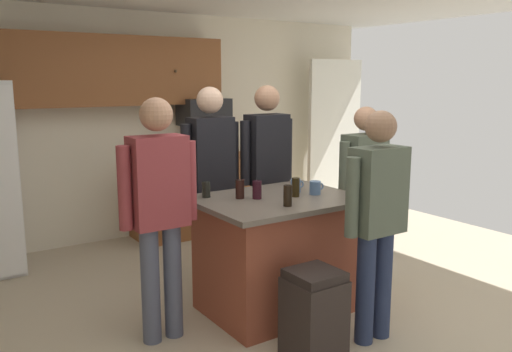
{
  "coord_description": "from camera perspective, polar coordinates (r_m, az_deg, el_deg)",
  "views": [
    {
      "loc": [
        -2.4,
        -3.11,
        1.84
      ],
      "look_at": [
        -0.02,
        0.44,
        1.05
      ],
      "focal_mm": 37.04,
      "sensor_mm": 36.0,
      "label": 1
    }
  ],
  "objects": [
    {
      "name": "person_guest_by_door",
      "position": [
        4.78,
        11.54,
        -0.85
      ],
      "size": [
        0.57,
        0.22,
        1.6
      ],
      "rotation": [
        0.0,
        0.0,
        -3.11
      ],
      "color": "tan",
      "rests_on": "ground"
    },
    {
      "name": "cabinet_run_lower",
      "position": [
        6.5,
        -5.4,
        -1.95
      ],
      "size": [
        1.8,
        0.63,
        0.9
      ],
      "color": "brown",
      "rests_on": "ground"
    },
    {
      "name": "tumbler_amber",
      "position": [
        4.08,
        -1.75,
        -1.42
      ],
      "size": [
        0.07,
        0.07,
        0.15
      ],
      "color": "black",
      "rests_on": "kitchen_island"
    },
    {
      "name": "person_guest_right",
      "position": [
        4.95,
        1.17,
        1.14
      ],
      "size": [
        0.57,
        0.23,
        1.78
      ],
      "rotation": [
        0.0,
        0.0,
        -2.08
      ],
      "color": "tan",
      "rests_on": "ground"
    },
    {
      "name": "french_door_window_panel",
      "position": [
        7.48,
        8.46,
        4.66
      ],
      "size": [
        0.9,
        0.06,
        2.0
      ],
      "primitive_type": "cube",
      "color": "white",
      "rests_on": "ground"
    },
    {
      "name": "person_guest_left",
      "position": [
        4.72,
        -4.89,
        0.57
      ],
      "size": [
        0.57,
        0.23,
        1.77
      ],
      "rotation": [
        0.0,
        0.0,
        -1.4
      ],
      "color": "#383842",
      "rests_on": "ground"
    },
    {
      "name": "microwave_over_range",
      "position": [
        6.37,
        -5.64,
        6.89
      ],
      "size": [
        0.56,
        0.4,
        0.32
      ],
      "primitive_type": "cube",
      "color": "black"
    },
    {
      "name": "trash_bin",
      "position": [
        3.62,
        6.26,
        -14.69
      ],
      "size": [
        0.34,
        0.34,
        0.61
      ],
      "color": "black",
      "rests_on": "ground"
    },
    {
      "name": "back_wall",
      "position": [
        6.4,
        -11.65,
        5.4
      ],
      "size": [
        6.4,
        0.1,
        2.6
      ],
      "primitive_type": "cube",
      "color": "beige",
      "rests_on": "ground"
    },
    {
      "name": "floor",
      "position": [
        4.34,
        3.66,
        -14.65
      ],
      "size": [
        7.04,
        7.04,
        0.0
      ],
      "primitive_type": "plane",
      "color": "#B7A88E",
      "rests_on": "ground"
    },
    {
      "name": "cabinet_run_upper",
      "position": [
        6.05,
        -14.71,
        10.93
      ],
      "size": [
        2.4,
        0.38,
        0.75
      ],
      "color": "brown"
    },
    {
      "name": "person_elder_center",
      "position": [
        3.73,
        12.95,
        -3.8
      ],
      "size": [
        0.57,
        0.22,
        1.63
      ],
      "rotation": [
        0.0,
        0.0,
        1.9
      ],
      "color": "#232D4C",
      "rests_on": "ground"
    },
    {
      "name": "person_host_foreground",
      "position": [
        3.69,
        -10.42,
        -2.94
      ],
      "size": [
        0.57,
        0.23,
        1.72
      ],
      "rotation": [
        0.0,
        0.0,
        -0.05
      ],
      "color": "#4C5166",
      "rests_on": "ground"
    },
    {
      "name": "glass_stout_tall",
      "position": [
        4.15,
        4.31,
        -1.22
      ],
      "size": [
        0.06,
        0.06,
        0.15
      ],
      "color": "black",
      "rests_on": "kitchen_island"
    },
    {
      "name": "kitchen_island",
      "position": [
        4.26,
        2.27,
        -8.33
      ],
      "size": [
        1.24,
        0.95,
        0.93
      ],
      "color": "brown",
      "rests_on": "ground"
    },
    {
      "name": "glass_short_whisky",
      "position": [
        3.84,
        3.45,
        -2.14
      ],
      "size": [
        0.06,
        0.06,
        0.16
      ],
      "color": "black",
      "rests_on": "kitchen_island"
    },
    {
      "name": "glass_pilsner",
      "position": [
        4.15,
        -5.4,
        -1.45
      ],
      "size": [
        0.07,
        0.07,
        0.12
      ],
      "color": "black",
      "rests_on": "kitchen_island"
    },
    {
      "name": "mug_blue_stoneware",
      "position": [
        4.26,
        6.43,
        -1.27
      ],
      "size": [
        0.13,
        0.09,
        0.11
      ],
      "color": "#4C6B99",
      "rests_on": "kitchen_island"
    },
    {
      "name": "mug_ceramic_white",
      "position": [
        4.32,
        4.32,
        -1.05
      ],
      "size": [
        0.13,
        0.08,
        0.11
      ],
      "color": "#4C6B99",
      "rests_on": "kitchen_island"
    },
    {
      "name": "glass_dark_ale",
      "position": [
        4.07,
        0.11,
        -1.51
      ],
      "size": [
        0.07,
        0.07,
        0.14
      ],
      "color": "black",
      "rests_on": "kitchen_island"
    }
  ]
}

